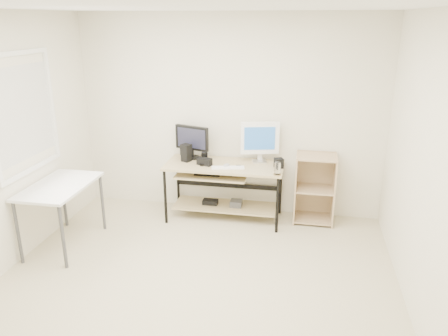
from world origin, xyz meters
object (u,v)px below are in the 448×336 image
white_imac (260,139)px  shelf_unit (315,188)px  side_table (60,191)px  black_monitor (192,140)px  audio_controller (205,158)px  desk (222,180)px

white_imac → shelf_unit: bearing=-15.8°
side_table → black_monitor: black_monitor is taller
audio_controller → black_monitor: bearing=113.9°
desk → audio_controller: size_ratio=10.15×
shelf_unit → side_table: bearing=-156.7°
desk → shelf_unit: bearing=7.8°
shelf_unit → audio_controller: shelf_unit is taller
shelf_unit → audio_controller: bearing=-172.9°
shelf_unit → black_monitor: (-1.62, 0.01, 0.55)m
side_table → black_monitor: (1.21, 1.23, 0.33)m
audio_controller → desk: bearing=-21.0°
desk → side_table: 1.97m
shelf_unit → audio_controller: 1.46m
side_table → audio_controller: size_ratio=6.77×
shelf_unit → audio_controller: (-1.41, -0.17, 0.37)m
shelf_unit → desk: bearing=-172.2°
side_table → white_imac: 2.47m
desk → side_table: bearing=-147.3°
shelf_unit → white_imac: 0.94m
side_table → audio_controller: 1.77m
shelf_unit → white_imac: white_imac is taller
white_imac → side_table: bearing=-164.1°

